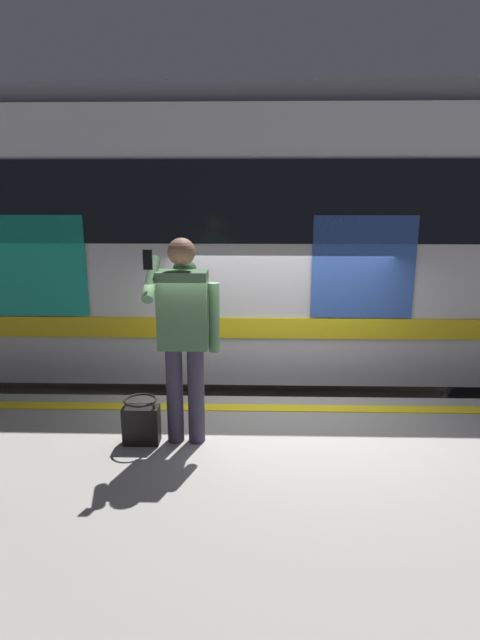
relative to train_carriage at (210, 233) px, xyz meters
The scene contains 8 objects.
ground_plane 3.58m from the train_carriage, 112.72° to the left, with size 26.96×26.96×0.00m, color #4C4742.
platform 5.17m from the train_carriage, 101.43° to the left, with size 17.97×4.79×1.11m, color gray.
safety_line 3.10m from the train_carriage, 110.26° to the left, with size 17.61×0.16×0.01m, color yellow.
track_rail_near 2.81m from the train_carriage, 142.77° to the left, with size 23.36×0.08×0.16m, color slate.
track_rail_far 2.81m from the train_carriage, 142.34° to the right, with size 23.36×0.08×0.16m, color slate.
train_carriage is the anchor object (origin of this frame).
passenger 3.25m from the train_carriage, 91.00° to the left, with size 0.57×0.55×1.73m.
handbag 3.55m from the train_carriage, 84.43° to the left, with size 0.30×0.28×0.40m.
Camera 1 is at (0.32, 4.88, 3.15)m, focal length 28.03 mm.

